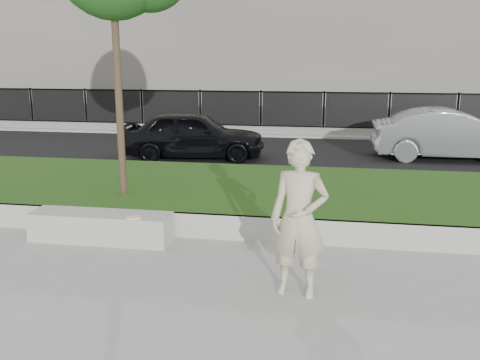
% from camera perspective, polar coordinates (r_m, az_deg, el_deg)
% --- Properties ---
extents(ground, '(90.00, 90.00, 0.00)m').
position_cam_1_polar(ground, '(7.58, -5.33, -8.79)').
color(ground, gray).
rests_on(ground, ground).
extents(grass_bank, '(34.00, 4.00, 0.40)m').
position_cam_1_polar(grass_bank, '(10.30, -1.06, -1.60)').
color(grass_bank, black).
rests_on(grass_bank, ground).
extents(grass_kerb, '(34.00, 0.08, 0.40)m').
position_cam_1_polar(grass_kerb, '(8.46, -3.54, -4.95)').
color(grass_kerb, '#9C9A92').
rests_on(grass_kerb, ground).
extents(street, '(34.00, 7.00, 0.04)m').
position_cam_1_polar(street, '(15.65, 2.70, 2.85)').
color(street, black).
rests_on(street, ground).
extents(far_pavement, '(34.00, 3.00, 0.12)m').
position_cam_1_polar(far_pavement, '(20.06, 4.30, 5.24)').
color(far_pavement, gray).
rests_on(far_pavement, ground).
extents(iron_fence, '(32.00, 0.30, 1.50)m').
position_cam_1_polar(iron_fence, '(19.01, 4.03, 6.27)').
color(iron_fence, slate).
rests_on(iron_fence, far_pavement).
extents(building_facade, '(34.00, 10.00, 10.00)m').
position_cam_1_polar(building_facade, '(26.93, 5.99, 17.77)').
color(building_facade, '#69625B').
rests_on(building_facade, ground).
extents(stone_bench, '(2.21, 0.55, 0.45)m').
position_cam_1_polar(stone_bench, '(8.62, -14.60, -4.85)').
color(stone_bench, '#9C9A92').
rests_on(stone_bench, ground).
extents(man, '(0.75, 0.55, 1.89)m').
position_cam_1_polar(man, '(6.35, 6.31, -4.16)').
color(man, '#C0B594').
rests_on(man, ground).
extents(book, '(0.26, 0.22, 0.02)m').
position_cam_1_polar(book, '(8.16, -11.29, -3.93)').
color(book, beige).
rests_on(book, stone_bench).
extents(car_dark, '(4.04, 2.01, 1.32)m').
position_cam_1_polar(car_dark, '(14.73, -5.03, 4.84)').
color(car_dark, black).
rests_on(car_dark, street).
extents(car_silver, '(4.20, 1.54, 1.38)m').
position_cam_1_polar(car_silver, '(15.58, 21.62, 4.52)').
color(car_silver, gray).
rests_on(car_silver, street).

